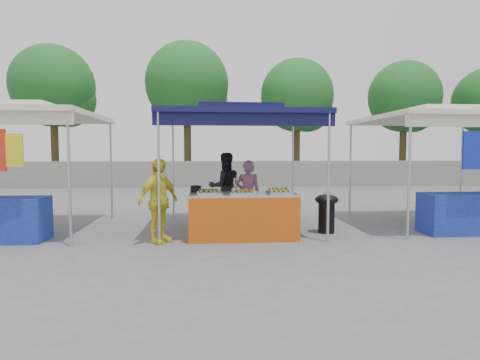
{
  "coord_description": "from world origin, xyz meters",
  "views": [
    {
      "loc": [
        -0.68,
        -7.5,
        1.62
      ],
      "look_at": [
        0.0,
        0.6,
        1.05
      ],
      "focal_mm": 30.0,
      "sensor_mm": 36.0,
      "label": 1
    }
  ],
  "objects": [
    {
      "name": "food_tray_bl",
      "position": [
        -0.65,
        -0.02,
        0.88
      ],
      "size": [
        0.42,
        0.3,
        0.07
      ],
      "color": "silver",
      "rests_on": "vendor_table"
    },
    {
      "name": "neighbor_stall_right",
      "position": [
        4.5,
        0.57,
        1.6
      ],
      "size": [
        3.2,
        3.2,
        2.57
      ],
      "color": "#B5B4BC",
      "rests_on": "ground_plane"
    },
    {
      "name": "cooking_pot",
      "position": [
        -0.89,
        0.23,
        0.91
      ],
      "size": [
        0.21,
        0.21,
        0.12
      ],
      "primitive_type": "cylinder",
      "color": "black",
      "rests_on": "vendor_table"
    },
    {
      "name": "food_tray_fr",
      "position": [
        0.66,
        -0.34,
        0.88
      ],
      "size": [
        0.42,
        0.3,
        0.07
      ],
      "color": "silver",
      "rests_on": "vendor_table"
    },
    {
      "name": "vendor_woman",
      "position": [
        0.19,
        0.84,
        0.72
      ],
      "size": [
        0.56,
        0.39,
        1.45
      ],
      "primitive_type": "imported",
      "rotation": [
        0.0,
        0.0,
        3.05
      ],
      "color": "#845473",
      "rests_on": "ground_plane"
    },
    {
      "name": "vendor_table",
      "position": [
        0.0,
        -0.1,
        0.43
      ],
      "size": [
        2.0,
        0.8,
        0.85
      ],
      "color": "#BA4910",
      "rests_on": "ground_plane"
    },
    {
      "name": "crate_right",
      "position": [
        0.33,
        0.58,
        0.14
      ],
      "size": [
        0.47,
        0.33,
        0.28
      ],
      "primitive_type": "cube",
      "color": "#13229C",
      "rests_on": "ground_plane"
    },
    {
      "name": "helper_man",
      "position": [
        -0.25,
        1.8,
        0.8
      ],
      "size": [
        0.9,
        0.77,
        1.6
      ],
      "primitive_type": "imported",
      "rotation": [
        0.0,
        0.0,
        3.38
      ],
      "color": "black",
      "rests_on": "ground_plane"
    },
    {
      "name": "neighbor_stall_left",
      "position": [
        -4.5,
        0.57,
        1.6
      ],
      "size": [
        3.2,
        3.2,
        2.57
      ],
      "color": "#B5B4BC",
      "rests_on": "ground_plane"
    },
    {
      "name": "main_canopy",
      "position": [
        0.0,
        0.97,
        2.37
      ],
      "size": [
        3.2,
        3.2,
        2.57
      ],
      "color": "#B5B4BC",
      "rests_on": "ground_plane"
    },
    {
      "name": "customer_person",
      "position": [
        -1.53,
        -0.33,
        0.76
      ],
      "size": [
        0.86,
        0.91,
        1.51
      ],
      "primitive_type": "imported",
      "rotation": [
        0.0,
        0.0,
        0.86
      ],
      "color": "yellow",
      "rests_on": "ground_plane"
    },
    {
      "name": "crate_stacked",
      "position": [
        0.33,
        0.58,
        0.42
      ],
      "size": [
        0.45,
        0.31,
        0.27
      ],
      "primitive_type": "cube",
      "color": "#13229C",
      "rests_on": "crate_right"
    },
    {
      "name": "tree_1",
      "position": [
        -1.46,
        12.66,
        4.8
      ],
      "size": [
        4.08,
        4.08,
        7.02
      ],
      "color": "#3E3018",
      "rests_on": "ground_plane"
    },
    {
      "name": "food_tray_bm",
      "position": [
        0.04,
        -0.01,
        0.88
      ],
      "size": [
        0.42,
        0.3,
        0.07
      ],
      "color": "silver",
      "rests_on": "vendor_table"
    },
    {
      "name": "back_wall",
      "position": [
        0.0,
        11.0,
        0.6
      ],
      "size": [
        40.0,
        0.25,
        1.2
      ],
      "primitive_type": "cube",
      "color": "gray",
      "rests_on": "ground_plane"
    },
    {
      "name": "tree_2",
      "position": [
        4.05,
        12.74,
        4.32
      ],
      "size": [
        3.7,
        3.68,
        6.32
      ],
      "color": "#3E3018",
      "rests_on": "ground_plane"
    },
    {
      "name": "ground_plane",
      "position": [
        0.0,
        0.0,
        0.0
      ],
      "size": [
        80.0,
        80.0,
        0.0
      ],
      "primitive_type": "plane",
      "color": "#575659"
    },
    {
      "name": "wok_burner",
      "position": [
        1.71,
        0.29,
        0.46
      ],
      "size": [
        0.46,
        0.46,
        0.78
      ],
      "rotation": [
        0.0,
        0.0,
        -0.44
      ],
      "color": "black",
      "rests_on": "ground_plane"
    },
    {
      "name": "food_tray_fl",
      "position": [
        -0.61,
        -0.34,
        0.88
      ],
      "size": [
        0.42,
        0.3,
        0.07
      ],
      "color": "silver",
      "rests_on": "vendor_table"
    },
    {
      "name": "crate_left",
      "position": [
        -0.49,
        0.42,
        0.14
      ],
      "size": [
        0.47,
        0.33,
        0.28
      ],
      "primitive_type": "cube",
      "color": "#13229C",
      "rests_on": "ground_plane"
    },
    {
      "name": "food_tray_br",
      "position": [
        0.67,
        -0.0,
        0.88
      ],
      "size": [
        0.42,
        0.3,
        0.07
      ],
      "color": "silver",
      "rests_on": "vendor_table"
    },
    {
      "name": "tree_3",
      "position": [
        9.88,
        13.11,
        4.37
      ],
      "size": [
        3.74,
        3.72,
        6.39
      ],
      "color": "#3E3018",
      "rests_on": "ground_plane"
    },
    {
      "name": "food_tray_fm",
      "position": [
        -0.04,
        -0.34,
        0.88
      ],
      "size": [
        0.42,
        0.3,
        0.07
      ],
      "color": "silver",
      "rests_on": "vendor_table"
    },
    {
      "name": "tree_0",
      "position": [
        -7.94,
        12.93,
        4.65
      ],
      "size": [
        3.95,
        3.95,
        6.79
      ],
      "color": "#3E3018",
      "rests_on": "ground_plane"
    },
    {
      "name": "skewer_cup",
      "position": [
        -0.18,
        -0.3,
        0.91
      ],
      "size": [
        0.09,
        0.09,
        0.11
      ],
      "primitive_type": "cylinder",
      "color": "#B5B4BC",
      "rests_on": "vendor_table"
    }
  ]
}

